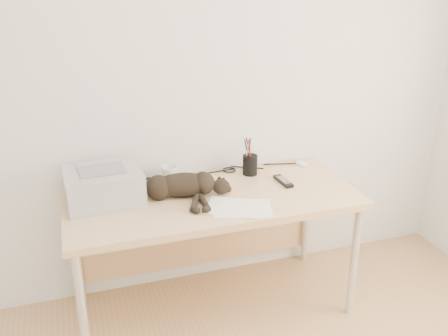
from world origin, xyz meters
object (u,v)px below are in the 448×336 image
object	(u,v)px
mouse	(301,162)
cat	(179,187)
mug	(169,173)
pen_cup	(250,164)
printer	(103,186)
desk	(208,210)

from	to	relation	value
mouse	cat	bearing A→B (deg)	-170.27
mug	pen_cup	distance (m)	0.49
printer	mug	xyz separation A→B (m)	(0.39, 0.16, -0.05)
pen_cup	desk	bearing A→B (deg)	-155.94
printer	desk	bearing A→B (deg)	-3.01
printer	mouse	world-z (taller)	printer
cat	pen_cup	xyz separation A→B (m)	(0.48, 0.18, 0.00)
printer	cat	size ratio (longest dim) A/B	0.67
pen_cup	mouse	bearing A→B (deg)	7.93
cat	mouse	size ratio (longest dim) A/B	5.52
desk	mug	bearing A→B (deg)	132.69
mug	printer	bearing A→B (deg)	-157.28
mug	desk	bearing A→B (deg)	-47.31
mouse	desk	bearing A→B (deg)	-170.11
cat	pen_cup	distance (m)	0.51
mug	mouse	size ratio (longest dim) A/B	0.84
desk	mug	xyz separation A→B (m)	(-0.18, 0.19, 0.18)
desk	mouse	world-z (taller)	mouse
desk	printer	xyz separation A→B (m)	(-0.57, 0.03, 0.22)
pen_cup	mouse	xyz separation A→B (m)	(0.37, 0.05, -0.05)
mug	mouse	distance (m)	0.85
desk	printer	bearing A→B (deg)	176.99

